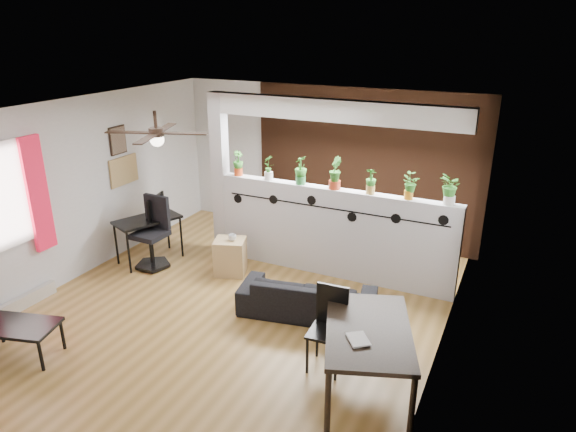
# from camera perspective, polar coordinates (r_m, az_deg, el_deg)

# --- Properties ---
(room_shell) EXTENTS (6.30, 7.10, 2.90)m
(room_shell) POSITION_cam_1_polar(r_m,az_deg,el_deg) (6.40, -6.34, -0.13)
(room_shell) COLOR brown
(room_shell) RESTS_ON ground
(partition_wall) EXTENTS (3.60, 0.18, 1.35)m
(partition_wall) POSITION_cam_1_polar(r_m,az_deg,el_deg) (7.56, 5.01, -1.84)
(partition_wall) COLOR #BCBCC1
(partition_wall) RESTS_ON ground
(ceiling_header) EXTENTS (3.60, 0.18, 0.30)m
(ceiling_header) POSITION_cam_1_polar(r_m,az_deg,el_deg) (7.07, 5.47, 11.56)
(ceiling_header) COLOR silver
(ceiling_header) RESTS_ON room_shell
(pier_column) EXTENTS (0.22, 0.20, 2.60)m
(pier_column) POSITION_cam_1_polar(r_m,az_deg,el_deg) (8.17, -7.51, 4.44)
(pier_column) COLOR #BCBCC1
(pier_column) RESTS_ON ground
(brick_panel) EXTENTS (3.90, 0.05, 2.60)m
(brick_panel) POSITION_cam_1_polar(r_m,az_deg,el_deg) (8.68, 8.59, 5.36)
(brick_panel) COLOR brown
(brick_panel) RESTS_ON ground
(vine_decal) EXTENTS (3.31, 0.01, 0.30)m
(vine_decal) POSITION_cam_1_polar(r_m,az_deg,el_deg) (7.33, 4.85, 0.83)
(vine_decal) COLOR black
(vine_decal) RESTS_ON partition_wall
(window_assembly) EXTENTS (0.09, 1.30, 1.55)m
(window_assembly) POSITION_cam_1_polar(r_m,az_deg,el_deg) (7.22, -29.27, 1.48)
(window_assembly) COLOR white
(window_assembly) RESTS_ON room_shell
(baseboard_heater) EXTENTS (0.08, 1.00, 0.18)m
(baseboard_heater) POSITION_cam_1_polar(r_m,az_deg,el_deg) (7.74, -27.36, -8.50)
(baseboard_heater) COLOR beige
(baseboard_heater) RESTS_ON ground
(corkboard) EXTENTS (0.03, 0.60, 0.45)m
(corkboard) POSITION_cam_1_polar(r_m,az_deg,el_deg) (8.62, -17.78, 4.83)
(corkboard) COLOR #9C7D4B
(corkboard) RESTS_ON room_shell
(framed_art) EXTENTS (0.03, 0.34, 0.44)m
(framed_art) POSITION_cam_1_polar(r_m,az_deg,el_deg) (8.47, -18.39, 7.99)
(framed_art) COLOR #8C7259
(framed_art) RESTS_ON room_shell
(ceiling_fan) EXTENTS (1.19, 1.19, 0.43)m
(ceiling_fan) POSITION_cam_1_polar(r_m,az_deg,el_deg) (6.34, -14.40, 8.71)
(ceiling_fan) COLOR black
(ceiling_fan) RESTS_ON room_shell
(potted_plant_0) EXTENTS (0.20, 0.22, 0.38)m
(potted_plant_0) POSITION_cam_1_polar(r_m,az_deg,el_deg) (7.93, -5.58, 5.93)
(potted_plant_0) COLOR #E74B1B
(potted_plant_0) RESTS_ON partition_wall
(potted_plant_1) EXTENTS (0.20, 0.23, 0.38)m
(potted_plant_1) POSITION_cam_1_polar(r_m,az_deg,el_deg) (7.68, -2.18, 5.51)
(potted_plant_1) COLOR white
(potted_plant_1) RESTS_ON partition_wall
(potted_plant_2) EXTENTS (0.21, 0.24, 0.41)m
(potted_plant_2) POSITION_cam_1_polar(r_m,az_deg,el_deg) (7.45, 1.43, 5.19)
(potted_plant_2) COLOR #30853E
(potted_plant_2) RESTS_ON partition_wall
(potted_plant_3) EXTENTS (0.27, 0.29, 0.46)m
(potted_plant_3) POSITION_cam_1_polar(r_m,az_deg,el_deg) (7.26, 5.24, 4.87)
(potted_plant_3) COLOR #C23E1F
(potted_plant_3) RESTS_ON partition_wall
(potted_plant_4) EXTENTS (0.17, 0.14, 0.36)m
(potted_plant_4) POSITION_cam_1_polar(r_m,az_deg,el_deg) (7.12, 9.21, 3.94)
(potted_plant_4) COLOR gold
(potted_plant_4) RESTS_ON partition_wall
(potted_plant_5) EXTENTS (0.21, 0.19, 0.36)m
(potted_plant_5) POSITION_cam_1_polar(r_m,az_deg,el_deg) (7.00, 13.34, 3.34)
(potted_plant_5) COLOR orange
(potted_plant_5) RESTS_ON partition_wall
(potted_plant_6) EXTENTS (0.26, 0.27, 0.42)m
(potted_plant_6) POSITION_cam_1_polar(r_m,az_deg,el_deg) (6.91, 17.61, 2.95)
(potted_plant_6) COLOR white
(potted_plant_6) RESTS_ON partition_wall
(sofa) EXTENTS (1.75, 0.95, 0.49)m
(sofa) POSITION_cam_1_polar(r_m,az_deg,el_deg) (6.71, 2.17, -8.95)
(sofa) COLOR black
(sofa) RESTS_ON ground
(cube_shelf) EXTENTS (0.55, 0.52, 0.55)m
(cube_shelf) POSITION_cam_1_polar(r_m,az_deg,el_deg) (7.77, -6.43, -4.50)
(cube_shelf) COLOR tan
(cube_shelf) RESTS_ON ground
(cup) EXTENTS (0.13, 0.13, 0.09)m
(cup) POSITION_cam_1_polar(r_m,az_deg,el_deg) (7.61, -6.20, -2.40)
(cup) COLOR gray
(cup) RESTS_ON cube_shelf
(computer_desk) EXTENTS (0.85, 1.10, 0.71)m
(computer_desk) POSITION_cam_1_polar(r_m,az_deg,el_deg) (8.29, -15.35, -0.71)
(computer_desk) COLOR black
(computer_desk) RESTS_ON ground
(monitor) EXTENTS (0.32, 0.13, 0.18)m
(monitor) POSITION_cam_1_polar(r_m,az_deg,el_deg) (8.34, -14.79, 0.63)
(monitor) COLOR black
(monitor) RESTS_ON computer_desk
(office_chair) EXTENTS (0.57, 0.57, 1.09)m
(office_chair) POSITION_cam_1_polar(r_m,az_deg,el_deg) (8.14, -14.74, -2.27)
(office_chair) COLOR black
(office_chair) RESTS_ON ground
(dining_table) EXTENTS (1.24, 1.56, 0.74)m
(dining_table) POSITION_cam_1_polar(r_m,az_deg,el_deg) (5.27, 8.90, -12.94)
(dining_table) COLOR black
(dining_table) RESTS_ON ground
(book) EXTENTS (0.29, 0.30, 0.02)m
(book) POSITION_cam_1_polar(r_m,az_deg,el_deg) (5.00, 6.79, -13.59)
(book) COLOR gray
(book) RESTS_ON dining_table
(folding_chair) EXTENTS (0.40, 0.40, 0.94)m
(folding_chair) POSITION_cam_1_polar(r_m,az_deg,el_deg) (5.66, 4.64, -11.45)
(folding_chair) COLOR black
(folding_chair) RESTS_ON ground
(coffee_table) EXTENTS (0.98, 0.71, 0.41)m
(coffee_table) POSITION_cam_1_polar(r_m,az_deg,el_deg) (6.60, -27.90, -10.94)
(coffee_table) COLOR black
(coffee_table) RESTS_ON ground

